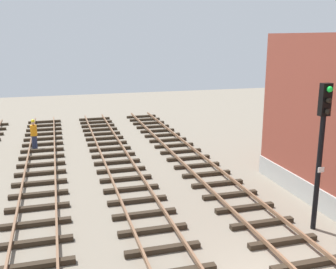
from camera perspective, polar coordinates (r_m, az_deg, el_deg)
name	(u,v)px	position (r m, az deg, el deg)	size (l,w,h in m)	color
signal_mast	(322,140)	(14.48, 21.22, -0.78)	(0.36, 0.40, 5.25)	black
track_worker_foreground	(34,134)	(25.62, -18.73, 0.02)	(0.40, 0.40, 1.87)	#262D4C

